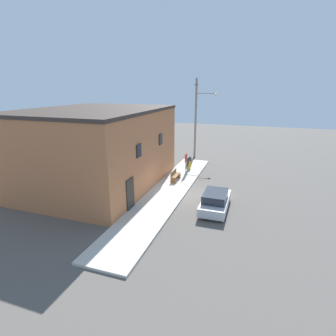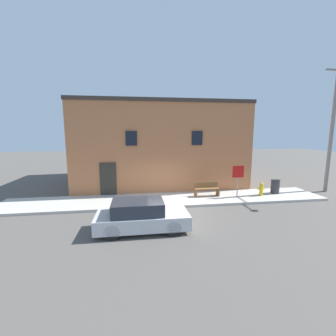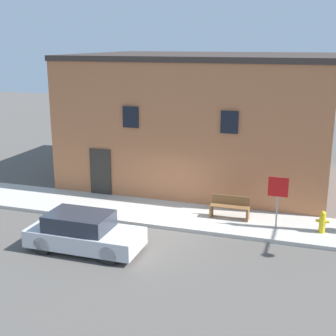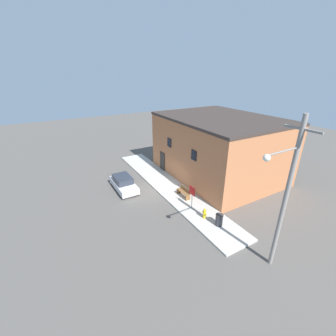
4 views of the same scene
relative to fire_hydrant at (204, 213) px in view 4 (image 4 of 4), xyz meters
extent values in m
plane|color=#56514C|center=(-5.90, -1.19, -0.55)|extent=(80.00, 80.00, 0.00)
cube|color=#BCB7AD|center=(-5.90, 0.20, -0.48)|extent=(19.17, 2.79, 0.14)
cube|color=#B26B42|center=(-5.89, 6.26, 2.44)|extent=(12.08, 9.32, 5.98)
cube|color=#382D28|center=(-5.89, 6.26, 5.55)|extent=(12.18, 9.42, 0.24)
cube|color=black|center=(-8.01, 1.57, 3.15)|extent=(0.70, 0.08, 0.90)
cube|color=black|center=(-3.78, 1.57, 3.15)|extent=(0.70, 0.08, 0.90)
cube|color=#2D2823|center=(-9.52, 1.57, 0.55)|extent=(1.00, 0.08, 2.20)
cylinder|color=gold|center=(0.00, 0.00, -0.08)|extent=(0.22, 0.22, 0.67)
sphere|color=gold|center=(0.00, 0.00, 0.31)|extent=(0.20, 0.20, 0.20)
cylinder|color=gold|center=(-0.17, 0.00, 0.02)|extent=(0.12, 0.10, 0.10)
cylinder|color=gold|center=(0.17, 0.00, 0.02)|extent=(0.12, 0.10, 0.10)
cylinder|color=gray|center=(-1.62, -0.03, 0.56)|extent=(0.06, 0.06, 1.94)
cube|color=red|center=(-1.62, -0.05, 1.16)|extent=(0.72, 0.02, 0.72)
cube|color=brown|center=(-4.15, 0.35, -0.18)|extent=(0.08, 0.44, 0.47)
cube|color=brown|center=(-2.72, 0.35, -0.18)|extent=(0.08, 0.44, 0.47)
cube|color=brown|center=(-3.43, 0.35, 0.07)|extent=(1.51, 0.44, 0.04)
cube|color=brown|center=(-3.43, 0.55, 0.28)|extent=(1.51, 0.04, 0.37)
cylinder|color=#333338|center=(1.20, 0.38, 0.00)|extent=(0.53, 0.53, 0.83)
cylinder|color=#2D2D2D|center=(1.20, 0.38, 0.45)|extent=(0.56, 0.56, 0.06)
cylinder|color=gray|center=(5.28, 0.76, 3.82)|extent=(0.24, 0.24, 8.74)
cylinder|color=gray|center=(5.28, -0.32, 6.61)|extent=(0.08, 2.14, 0.08)
sphere|color=silver|center=(5.28, -1.39, 6.51)|extent=(0.32, 0.32, 0.32)
cube|color=gray|center=(5.28, 0.76, 7.49)|extent=(1.80, 0.10, 0.10)
cylinder|color=black|center=(-6.35, -2.96, -0.24)|extent=(0.62, 0.20, 0.62)
cylinder|color=black|center=(-6.35, -4.40, -0.24)|extent=(0.62, 0.20, 0.62)
cylinder|color=black|center=(-8.74, -2.96, -0.24)|extent=(0.62, 0.20, 0.62)
cylinder|color=black|center=(-8.74, -4.40, -0.24)|extent=(0.62, 0.20, 0.62)
cube|color=silver|center=(-7.55, -3.68, -0.10)|extent=(3.84, 1.64, 0.57)
cube|color=#282D38|center=(-7.74, -3.68, 0.46)|extent=(2.11, 1.45, 0.54)
camera|label=1|loc=(-23.64, -5.83, 7.25)|focal=28.00mm
camera|label=2|loc=(-7.79, -12.70, 3.53)|focal=24.00mm
camera|label=3|loc=(-0.38, -16.60, 6.24)|focal=50.00mm
camera|label=4|loc=(10.88, -9.41, 9.92)|focal=24.00mm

